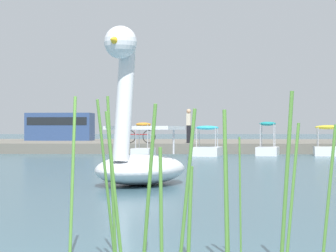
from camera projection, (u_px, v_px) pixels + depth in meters
shore_bank_far at (183, 145)px, 44.86m from camera, size 121.37×20.35×0.53m
swan_boat at (138, 153)px, 14.88m from camera, size 2.56×3.37×3.34m
pedal_boat_orange at (143, 146)px, 32.47m from camera, size 1.10×1.83×1.59m
pedal_boat_cyan at (207, 147)px, 32.31m from camera, size 1.57×2.53×1.43m
pedal_boat_teal at (268, 147)px, 32.69m from camera, size 1.35×2.09×1.63m
pedal_boat_yellow at (328, 146)px, 32.53m from camera, size 1.60×2.22×1.46m
person_on_path at (189, 124)px, 36.42m from camera, size 0.26×0.25×1.83m
bicycle_parked at (139, 136)px, 35.93m from camera, size 1.76×0.37×0.72m
parked_van at (60, 126)px, 46.11m from camera, size 4.50×2.07×1.86m
reed_clump_foreground at (187, 189)px, 6.08m from camera, size 2.38×1.11×1.53m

